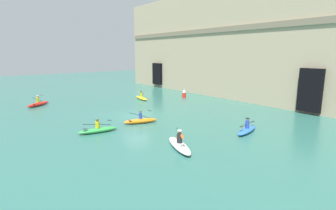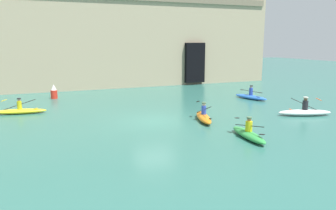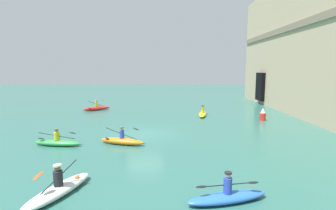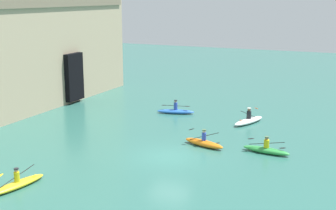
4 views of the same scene
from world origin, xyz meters
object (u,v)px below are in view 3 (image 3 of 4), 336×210
object	(u,v)px
kayak_yellow	(203,114)
kayak_red	(97,108)
kayak_white	(59,189)
kayak_blue	(227,196)
kayak_orange	(122,141)
kayak_green	(57,142)
marker_buoy	(263,115)

from	to	relation	value
kayak_yellow	kayak_red	bearing A→B (deg)	84.07
kayak_white	kayak_blue	bearing A→B (deg)	-74.23
kayak_orange	kayak_red	bearing A→B (deg)	-52.07
kayak_red	kayak_blue	bearing A→B (deg)	80.69
kayak_green	kayak_blue	xyz separation A→B (m)	(6.90, 9.24, -0.01)
kayak_red	kayak_orange	bearing A→B (deg)	75.52
kayak_red	kayak_white	world-z (taller)	kayak_red
kayak_red	marker_buoy	xyz separation A→B (m)	(5.79, 17.22, 0.29)
kayak_yellow	kayak_orange	bearing A→B (deg)	157.92
kayak_orange	marker_buoy	size ratio (longest dim) A/B	2.55
kayak_green	kayak_red	bearing A→B (deg)	-76.95
kayak_blue	marker_buoy	distance (m)	16.47
kayak_orange	kayak_yellow	size ratio (longest dim) A/B	0.89
kayak_white	kayak_blue	xyz separation A→B (m)	(0.46, 6.39, -0.02)
kayak_orange	kayak_blue	xyz separation A→B (m)	(7.24, 5.20, -0.03)
kayak_yellow	marker_buoy	size ratio (longest dim) A/B	2.86
kayak_orange	marker_buoy	bearing A→B (deg)	-130.09
kayak_red	kayak_green	world-z (taller)	kayak_red
kayak_green	kayak_yellow	distance (m)	14.94
kayak_green	kayak_blue	size ratio (longest dim) A/B	0.97
kayak_white	kayak_blue	world-z (taller)	kayak_white
kayak_orange	kayak_blue	size ratio (longest dim) A/B	0.95
kayak_red	kayak_blue	xyz separation A→B (m)	(20.91, 10.71, -0.04)
kayak_yellow	kayak_green	bearing A→B (deg)	145.33
kayak_red	marker_buoy	bearing A→B (deg)	124.98
kayak_yellow	marker_buoy	xyz separation A→B (m)	(2.48, 5.32, 0.35)
kayak_orange	kayak_white	bearing A→B (deg)	96.08
kayak_red	kayak_white	size ratio (longest dim) A/B	0.85
kayak_white	marker_buoy	bearing A→B (deg)	-21.40
kayak_white	kayak_yellow	bearing A→B (deg)	-3.91
kayak_green	kayak_yellow	world-z (taller)	kayak_green
kayak_white	kayak_orange	distance (m)	6.88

